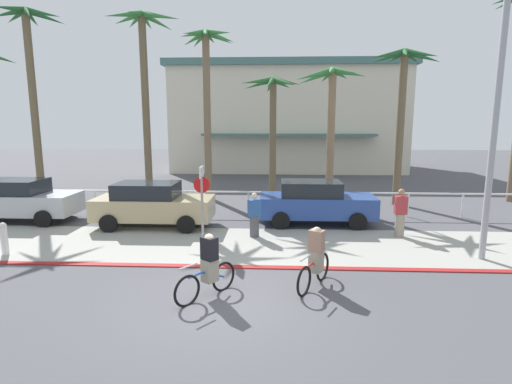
% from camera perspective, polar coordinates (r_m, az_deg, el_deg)
% --- Properties ---
extents(ground_plane, '(80.00, 80.00, 0.00)m').
position_cam_1_polar(ground_plane, '(18.79, -0.75, -2.23)').
color(ground_plane, '#4C4C51').
extents(sidewalk_strip, '(44.00, 4.00, 0.02)m').
position_cam_1_polar(sidewalk_strip, '(13.19, -2.34, -7.48)').
color(sidewalk_strip, '#9E9E93').
rests_on(sidewalk_strip, ground).
extents(curb_paint, '(44.00, 0.24, 0.03)m').
position_cam_1_polar(curb_paint, '(11.30, -3.27, -10.48)').
color(curb_paint, maroon).
rests_on(curb_paint, ground).
extents(building_backdrop, '(18.72, 11.37, 8.52)m').
position_cam_1_polar(building_backdrop, '(35.32, 4.37, 10.42)').
color(building_backdrop, beige).
rests_on(building_backdrop, ground).
extents(rail_fence, '(26.86, 0.08, 1.04)m').
position_cam_1_polar(rail_fence, '(17.16, -1.07, -0.55)').
color(rail_fence, white).
rests_on(rail_fence, ground).
extents(stop_sign_bike_lane, '(0.52, 0.56, 2.56)m').
position_cam_1_polar(stop_sign_bike_lane, '(12.92, -7.65, -0.32)').
color(stop_sign_bike_lane, gray).
rests_on(stop_sign_bike_lane, ground).
extents(bollard_0, '(0.20, 0.20, 1.00)m').
position_cam_1_polar(bollard_0, '(14.27, -32.02, -5.57)').
color(bollard_0, white).
rests_on(bollard_0, ground).
extents(streetlight_curb, '(0.24, 2.54, 7.50)m').
position_cam_1_polar(streetlight_curb, '(12.80, 31.31, 9.95)').
color(streetlight_curb, '#9EA0A5').
rests_on(streetlight_curb, ground).
extents(palm_tree_1, '(3.12, 3.57, 9.27)m').
position_cam_1_polar(palm_tree_1, '(22.97, -29.24, 15.66)').
color(palm_tree_1, brown).
rests_on(palm_tree_1, ground).
extents(palm_tree_2, '(3.31, 3.49, 9.17)m').
position_cam_1_polar(palm_tree_2, '(21.19, -15.55, 17.31)').
color(palm_tree_2, brown).
rests_on(palm_tree_2, ground).
extents(palm_tree_3, '(2.77, 3.35, 8.40)m').
position_cam_1_polar(palm_tree_3, '(20.96, -6.96, 16.51)').
color(palm_tree_3, '#756047').
rests_on(palm_tree_3, ground).
extents(palm_tree_4, '(3.13, 3.16, 6.26)m').
position_cam_1_polar(palm_tree_4, '(21.66, 2.32, 12.05)').
color(palm_tree_4, brown).
rests_on(palm_tree_4, ground).
extents(palm_tree_5, '(3.34, 3.20, 6.39)m').
position_cam_1_polar(palm_tree_5, '(19.16, 10.48, 12.42)').
color(palm_tree_5, '#846B4C').
rests_on(palm_tree_5, ground).
extents(palm_tree_6, '(3.46, 3.06, 7.24)m').
position_cam_1_polar(palm_tree_6, '(20.39, 20.00, 13.53)').
color(palm_tree_6, brown).
rests_on(palm_tree_6, ground).
extents(car_silver_0, '(4.40, 2.02, 1.69)m').
position_cam_1_polar(car_silver_0, '(18.68, -30.43, -0.96)').
color(car_silver_0, '#B2B7BC').
rests_on(car_silver_0, ground).
extents(car_tan_1, '(4.40, 2.02, 1.69)m').
position_cam_1_polar(car_tan_1, '(15.76, -14.40, -1.68)').
color(car_tan_1, tan).
rests_on(car_tan_1, ground).
extents(car_blue_2, '(4.40, 2.02, 1.69)m').
position_cam_1_polar(car_blue_2, '(15.84, 8.41, -1.41)').
color(car_blue_2, '#284793').
rests_on(car_blue_2, ground).
extents(cyclist_blue_0, '(1.18, 1.46, 1.50)m').
position_cam_1_polar(cyclist_blue_0, '(9.36, -6.77, -10.52)').
color(cyclist_blue_0, black).
rests_on(cyclist_blue_0, ground).
extents(cyclist_red_1, '(0.94, 1.62, 1.50)m').
position_cam_1_polar(cyclist_red_1, '(9.96, 8.39, -9.28)').
color(cyclist_red_1, black).
rests_on(cyclist_red_1, ground).
extents(pedestrian_0, '(0.40, 0.32, 1.69)m').
position_cam_1_polar(pedestrian_0, '(14.78, 19.70, -3.06)').
color(pedestrian_0, gray).
rests_on(pedestrian_0, ground).
extents(pedestrian_1, '(0.48, 0.45, 1.56)m').
position_cam_1_polar(pedestrian_1, '(13.90, -0.23, -3.56)').
color(pedestrian_1, '#4C4C51').
rests_on(pedestrian_1, ground).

